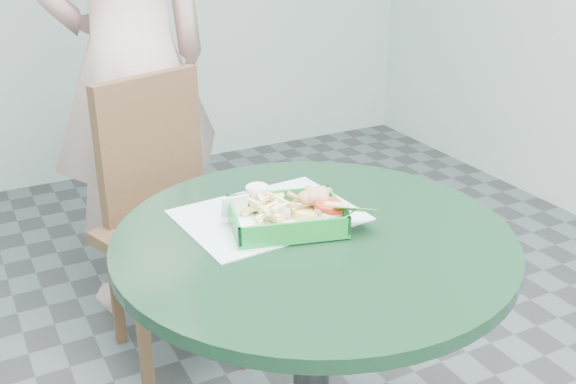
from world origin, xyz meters
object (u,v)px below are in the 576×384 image
cafe_table (313,308)px  crab_sandwich (309,205)px  sauce_ramekin (249,203)px  dining_chair (164,203)px  food_basket (286,229)px  diner_person (126,6)px

cafe_table → crab_sandwich: 0.23m
cafe_table → sauce_ramekin: size_ratio=16.13×
dining_chair → sauce_ramekin: bearing=-108.9°
sauce_ramekin → food_basket: bearing=-64.3°
food_basket → crab_sandwich: crab_sandwich is taller
cafe_table → food_basket: 0.20m
cafe_table → sauce_ramekin: sauce_ramekin is taller
diner_person → sauce_ramekin: (-0.03, -1.01, -0.31)m
dining_chair → food_basket: bearing=-105.5°
cafe_table → crab_sandwich: size_ratio=7.88×
food_basket → crab_sandwich: 0.08m
food_basket → sauce_ramekin: sauce_ramekin is taller
cafe_table → dining_chair: 0.82m
cafe_table → sauce_ramekin: bearing=119.3°
dining_chair → crab_sandwich: (0.12, -0.73, 0.27)m
dining_chair → sauce_ramekin: 0.71m
food_basket → sauce_ramekin: size_ratio=4.45×
food_basket → cafe_table: bearing=-54.9°
food_basket → sauce_ramekin: 0.11m
diner_person → cafe_table: bearing=80.2°
dining_chair → crab_sandwich: size_ratio=8.46×
cafe_table → sauce_ramekin: 0.28m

